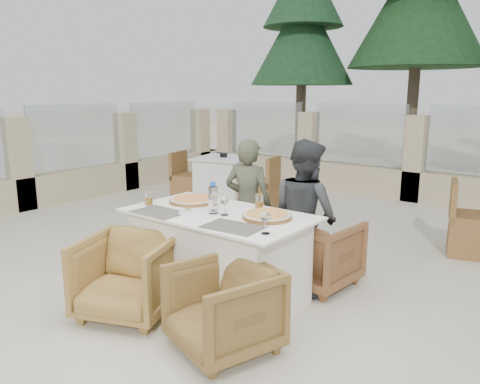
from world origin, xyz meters
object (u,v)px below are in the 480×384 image
Objects in this scene: olive_dish at (188,211)px; armchair_near_left at (128,276)px; armchair_far_left at (243,234)px; diner_left at (248,204)px; pizza_left at (192,200)px; armchair_near_right at (223,308)px; pizza_right at (267,215)px; bg_table_a at (224,182)px; beer_glass_left at (149,198)px; diner_right at (305,216)px; armchair_far_right at (317,252)px; wine_glass_near at (225,204)px; water_bottle at (213,198)px; wine_glass_corner at (266,222)px; beer_glass_right at (259,202)px; wine_glass_centre at (212,200)px; dining_table at (219,256)px.

armchair_near_left is (-0.19, -0.51, -0.46)m from olive_dish.
diner_left reaches higher than armchair_far_left.
pizza_left is 0.63× the size of armchair_near_right.
pizza_right reaches higher than bg_table_a.
armchair_far_left is (0.27, 1.04, -0.54)m from beer_glass_left.
pizza_right is 0.89m from armchair_near_right.
beer_glass_left is at bearing 56.59° from diner_right.
olive_dish is 0.16× the size of armchair_far_right.
diner_right is (0.04, 0.54, -0.11)m from pizza_right.
bg_table_a reaches higher than armchair_far_right.
bg_table_a is at bearing 130.27° from wine_glass_near.
wine_glass_near is 0.26× the size of armchair_near_left.
olive_dish is at bearing 72.71° from diner_right.
water_bottle is 1.48× the size of wine_glass_near.
water_bottle is 0.17× the size of bg_table_a.
pizza_left reaches higher than armchair_near_left.
wine_glass_corner is 1.36× the size of beer_glass_right.
water_bottle reaches higher than armchair_near_right.
beer_glass_right is at bearing 73.01° from wine_glass_near.
armchair_far_left is 2.49m from bg_table_a.
beer_glass_right is 0.64m from diner_left.
olive_dish is (-0.08, -0.22, -0.07)m from wine_glass_centre.
dining_table is at bearing -21.76° from wine_glass_centre.
pizza_right is at bearing 106.70° from diner_right.
wine_glass_centre is at bearing 135.20° from water_bottle.
beer_glass_left is 0.10× the size of diner_left.
pizza_right is 2.97× the size of beer_glass_right.
pizza_left is 1.56× the size of water_bottle.
beer_glass_right is at bearing 129.84° from armchair_near_right.
pizza_left is 1.26m from armchair_far_right.
water_bottle is at bearing 11.59° from beer_glass_left.
wine_glass_near is 0.27× the size of armchair_near_right.
pizza_left is 3.86× the size of olive_dish.
beer_glass_right is at bearing 15.59° from pizza_left.
wine_glass_near is at bearing 159.24° from wine_glass_corner.
pizza_left is at bearing 99.75° from armchair_far_left.
wine_glass_centre is at bearing 69.68° from olive_dish.
pizza_left reaches higher than pizza_right.
wine_glass_near is at bearing -17.45° from pizza_left.
armchair_near_right is 1.63m from diner_left.
water_bottle is at bearing 125.13° from armchair_far_left.
armchair_near_right is (0.14, -0.73, -0.49)m from pizza_right.
wine_glass_near is 3.52m from bg_table_a.
pizza_left is 0.66m from beer_glass_right.
armchair_far_right is 0.96× the size of armchair_near_left.
olive_dish reaches higher than armchair_near_left.
dining_table is 8.70× the size of wine_glass_near.
water_bottle reaches higher than bg_table_a.
armchair_far_right is (0.93, -0.08, 0.02)m from armchair_far_left.
armchair_near_right is (1.25, -0.44, -0.53)m from beer_glass_left.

